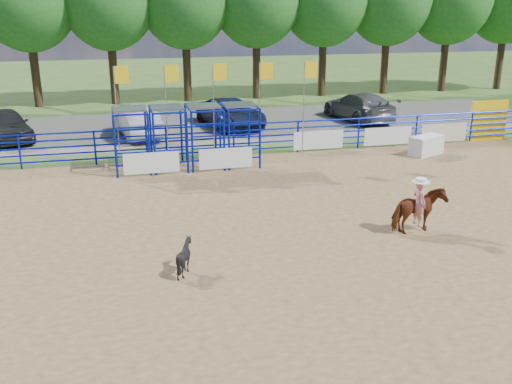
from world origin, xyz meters
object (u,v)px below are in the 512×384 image
car_d (359,106)px  car_a (6,125)px  horse_and_rider (419,207)px  car_b (137,121)px  calf (185,257)px  announcer_table (426,145)px  car_c (231,113)px

car_d → car_a: bearing=-5.7°
horse_and_rider → car_b: bearing=116.0°
car_d → calf: bearing=47.0°
calf → horse_and_rider: bearing=-105.4°
horse_and_rider → car_d: 17.56m
horse_and_rider → car_b: horse_and_rider is taller
calf → car_b: 16.38m
car_b → car_d: 12.94m
car_a → car_d: (19.27, 0.75, 0.02)m
announcer_table → car_a: (-18.93, 7.65, 0.35)m
car_a → announcer_table: bearing=-43.1°
car_c → car_d: 7.70m
car_d → announcer_table: bearing=79.7°
calf → car_c: 18.30m
calf → car_a: 18.32m
car_b → car_c: 5.33m
calf → car_a: bearing=-2.0°
announcer_table → car_d: bearing=87.6°
announcer_table → car_d: car_d is taller
announcer_table → horse_and_rider: (-5.03, -8.32, 0.39)m
horse_and_rider → car_b: (-7.49, 15.33, -0.05)m
horse_and_rider → calf: bearing=-171.6°
announcer_table → calf: calf is taller
car_a → car_d: size_ratio=0.83×
horse_and_rider → calf: horse_and_rider is taller
calf → car_b: (-0.39, 16.38, 0.33)m
car_d → car_c: bearing=-7.2°
car_b → car_d: bearing=177.4°
announcer_table → car_c: (-7.35, 8.30, 0.32)m
car_c → horse_and_rider: bearing=-92.6°
car_c → car_b: bearing=-176.6°
horse_and_rider → calf: size_ratio=2.68×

